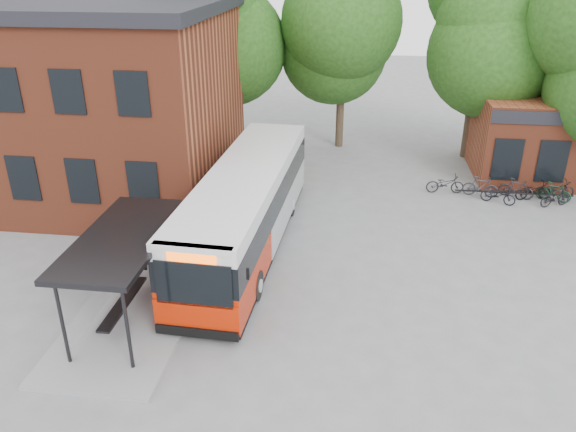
# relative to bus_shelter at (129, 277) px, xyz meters

# --- Properties ---
(ground) EXTENTS (100.00, 100.00, 0.00)m
(ground) POSITION_rel_bus_shelter_xyz_m (4.50, 1.00, -1.45)
(ground) COLOR slate
(station_building) EXTENTS (18.40, 10.40, 8.50)m
(station_building) POSITION_rel_bus_shelter_xyz_m (-8.50, 10.00, 2.80)
(station_building) COLOR brown
(station_building) RESTS_ON ground
(bus_shelter) EXTENTS (3.60, 7.00, 2.90)m
(bus_shelter) POSITION_rel_bus_shelter_xyz_m (0.00, 0.00, 0.00)
(bus_shelter) COLOR black
(bus_shelter) RESTS_ON ground
(bike_rail) EXTENTS (5.20, 0.10, 0.38)m
(bike_rail) POSITION_rel_bus_shelter_xyz_m (13.78, 11.00, -1.26)
(bike_rail) COLOR black
(bike_rail) RESTS_ON ground
(tree_0) EXTENTS (7.92, 7.92, 11.00)m
(tree_0) POSITION_rel_bus_shelter_xyz_m (-1.50, 17.00, 4.05)
(tree_0) COLOR #1A4011
(tree_0) RESTS_ON ground
(tree_1) EXTENTS (7.92, 7.92, 10.40)m
(tree_1) POSITION_rel_bus_shelter_xyz_m (5.50, 18.00, 3.75)
(tree_1) COLOR #1A4011
(tree_1) RESTS_ON ground
(tree_2) EXTENTS (7.92, 7.92, 11.00)m
(tree_2) POSITION_rel_bus_shelter_xyz_m (12.50, 17.00, 4.05)
(tree_2) COLOR #1A4011
(tree_2) RESTS_ON ground
(city_bus) EXTENTS (3.19, 12.43, 3.13)m
(city_bus) POSITION_rel_bus_shelter_xyz_m (2.60, 5.10, 0.12)
(city_bus) COLOR #B81D03
(city_bus) RESTS_ON ground
(bicycle_0) EXTENTS (1.79, 0.74, 0.92)m
(bicycle_0) POSITION_rel_bus_shelter_xyz_m (10.77, 11.47, -0.99)
(bicycle_0) COLOR black
(bicycle_0) RESTS_ON ground
(bicycle_1) EXTENTS (1.68, 0.80, 0.97)m
(bicycle_1) POSITION_rel_bus_shelter_xyz_m (12.34, 11.26, -0.96)
(bicycle_1) COLOR #303037
(bicycle_1) RESTS_ON ground
(bicycle_2) EXTENTS (1.62, 1.09, 0.81)m
(bicycle_2) POSITION_rel_bus_shelter_xyz_m (13.00, 10.54, -1.05)
(bicycle_2) COLOR black
(bicycle_2) RESTS_ON ground
(bicycle_3) EXTENTS (1.58, 1.03, 0.92)m
(bicycle_3) POSITION_rel_bus_shelter_xyz_m (13.94, 11.29, -0.99)
(bicycle_3) COLOR #232227
(bicycle_3) RESTS_ON ground
(bicycle_4) EXTENTS (1.75, 0.90, 0.88)m
(bicycle_4) POSITION_rel_bus_shelter_xyz_m (14.68, 11.15, -1.01)
(bicycle_4) COLOR black
(bicycle_4) RESTS_ON ground
(bicycle_5) EXTENTS (1.56, 1.00, 0.91)m
(bicycle_5) POSITION_rel_bus_shelter_xyz_m (15.44, 10.49, -0.99)
(bicycle_5) COLOR black
(bicycle_5) RESTS_ON ground
(bicycle_6) EXTENTS (1.71, 0.78, 0.87)m
(bicycle_6) POSITION_rel_bus_shelter_xyz_m (15.77, 11.51, -1.02)
(bicycle_6) COLOR black
(bicycle_6) RESTS_ON ground
(bicycle_7) EXTENTS (1.56, 0.96, 0.91)m
(bicycle_7) POSITION_rel_bus_shelter_xyz_m (15.54, 11.10, -1.00)
(bicycle_7) COLOR #133C25
(bicycle_7) RESTS_ON ground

